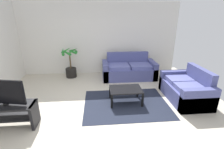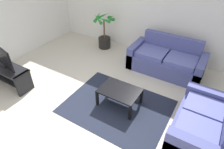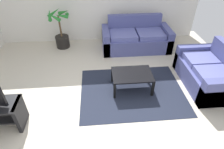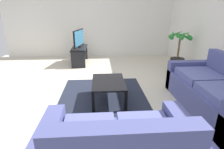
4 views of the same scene
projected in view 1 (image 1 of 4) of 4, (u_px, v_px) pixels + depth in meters
The scene contains 9 objects.
ground_plane at pixel (104, 113), 3.97m from camera, with size 6.60×6.60×0.00m, color beige.
wall_back at pixel (100, 39), 6.30m from camera, with size 6.00×0.06×2.70m, color silver.
couch_main at pixel (129, 70), 6.09m from camera, with size 1.92×0.90×0.90m.
couch_loveseat at pixel (186, 89), 4.54m from camera, with size 0.90×1.49×0.90m.
tv_stand at pixel (8, 112), 3.40m from camera, with size 1.10×0.45×0.52m.
tv at pixel (3, 92), 3.24m from camera, with size 0.89×0.22×0.55m.
coffee_table at pixel (126, 91), 4.37m from camera, with size 0.84×0.59×0.39m.
area_rug at pixel (126, 104), 4.39m from camera, with size 2.20×1.70×0.01m, color #1E2333.
potted_palm at pixel (71, 66), 6.10m from camera, with size 0.65×0.66×1.12m.
Camera 1 is at (-0.13, -3.40, 2.26)m, focal length 26.36 mm.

